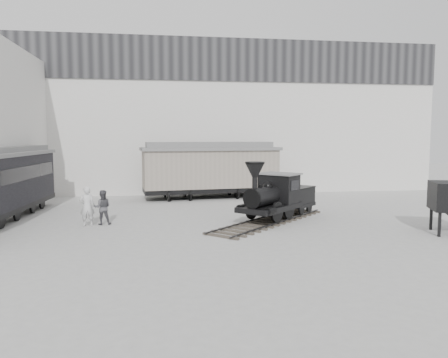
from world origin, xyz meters
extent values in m
plane|color=#9E9E9B|center=(0.00, 0.00, 0.00)|extent=(90.00, 90.00, 0.00)
cube|color=silver|center=(0.00, 15.00, 5.50)|extent=(34.00, 2.40, 11.00)
cube|color=#232326|center=(0.00, 13.75, 9.50)|extent=(34.00, 0.12, 3.00)
cube|color=#3D362D|center=(1.66, 3.05, 0.07)|extent=(7.04, 7.09, 0.14)
cube|color=#2D2D30|center=(1.20, 3.50, 0.12)|extent=(5.82, 5.88, 0.05)
cube|color=#2D2D30|center=(2.11, 2.60, 0.12)|extent=(5.82, 5.88, 0.05)
cylinder|color=black|center=(0.85, 3.22, 0.63)|extent=(0.77, 0.77, 0.98)
cylinder|color=black|center=(1.84, 2.24, 0.63)|extent=(0.77, 0.77, 0.98)
cylinder|color=black|center=(1.66, 4.04, 0.63)|extent=(0.77, 0.77, 0.98)
cylinder|color=black|center=(2.65, 3.07, 0.63)|extent=(0.77, 0.77, 0.98)
cube|color=black|center=(1.75, 3.14, 0.74)|extent=(3.53, 3.54, 0.25)
cylinder|color=black|center=(1.31, 2.70, 1.31)|extent=(2.08, 2.09, 0.89)
cylinder|color=black|center=(0.75, 2.13, 2.01)|extent=(0.33, 0.33, 0.54)
cone|color=black|center=(0.75, 2.13, 2.59)|extent=(1.21, 1.21, 0.62)
sphere|color=black|center=(1.56, 2.95, 1.74)|extent=(0.46, 0.46, 0.46)
cube|color=black|center=(2.31, 3.71, 1.56)|extent=(2.08, 2.08, 1.38)
cube|color=slate|center=(2.31, 3.71, 2.28)|extent=(2.34, 2.33, 0.07)
cube|color=black|center=(3.44, 4.85, 1.06)|extent=(2.40, 2.40, 0.80)
cylinder|color=black|center=(-2.43, 11.59, 0.39)|extent=(2.05, 1.00, 0.79)
cylinder|color=black|center=(2.08, 12.10, 0.39)|extent=(2.05, 1.00, 0.79)
cube|color=black|center=(-0.17, 11.84, 0.59)|extent=(9.10, 3.44, 0.30)
cube|color=gray|center=(-0.17, 11.84, 1.97)|extent=(9.11, 3.54, 2.47)
cube|color=slate|center=(-0.17, 11.84, 3.30)|extent=(9.43, 3.87, 0.20)
cube|color=slate|center=(-0.17, 11.84, 3.58)|extent=(8.56, 2.12, 0.36)
cylinder|color=black|center=(-11.25, 8.10, 0.38)|extent=(2.04, 0.89, 0.76)
cube|color=black|center=(-10.18, 4.76, 2.30)|extent=(0.70, 10.12, 0.68)
imported|color=silver|center=(-6.84, 3.39, 0.92)|extent=(0.74, 0.56, 1.83)
imported|color=#4A494E|center=(-6.19, 3.65, 0.81)|extent=(0.83, 0.67, 1.63)
cube|color=black|center=(7.86, -0.90, 0.51)|extent=(0.14, 0.14, 1.01)
cube|color=black|center=(8.34, 0.39, 0.51)|extent=(0.14, 0.14, 1.01)
camera|label=1|loc=(-3.44, -17.10, 4.10)|focal=35.00mm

